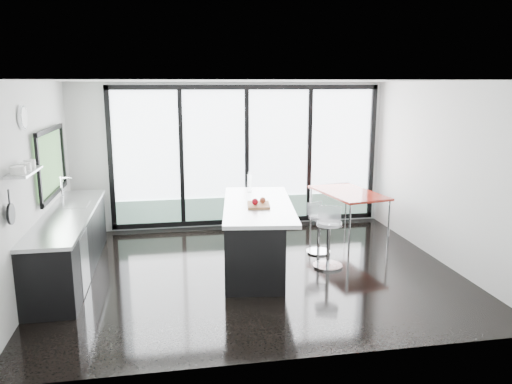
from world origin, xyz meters
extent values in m
cube|color=black|center=(0.00, 0.00, 0.00)|extent=(6.00, 5.00, 0.00)
cube|color=white|center=(0.00, 0.00, 2.80)|extent=(6.00, 5.00, 0.00)
cube|color=beige|center=(0.00, 2.50, 1.40)|extent=(6.00, 0.00, 2.80)
cube|color=white|center=(0.30, 2.47, 1.40)|extent=(5.00, 0.02, 2.50)
cube|color=gray|center=(0.30, 2.43, 0.37)|extent=(5.00, 0.02, 0.44)
cube|color=black|center=(-0.95, 2.43, 1.40)|extent=(0.08, 0.04, 2.50)
cube|color=black|center=(0.30, 2.43, 1.40)|extent=(0.08, 0.04, 2.50)
cube|color=black|center=(1.55, 2.43, 1.40)|extent=(0.08, 0.04, 2.50)
cube|color=beige|center=(0.00, -2.50, 1.40)|extent=(6.00, 0.00, 2.80)
cube|color=beige|center=(-3.00, 0.00, 1.40)|extent=(0.00, 5.00, 2.80)
cube|color=#436E3D|center=(-2.97, 0.90, 1.60)|extent=(0.02, 1.60, 0.90)
cube|color=#AAADAF|center=(-2.87, -0.85, 1.75)|extent=(0.25, 0.80, 0.03)
cylinder|color=white|center=(-2.97, -0.30, 2.35)|extent=(0.04, 0.30, 0.30)
cylinder|color=black|center=(-2.94, -1.25, 1.35)|extent=(0.03, 0.24, 0.24)
cube|color=beige|center=(3.00, 0.00, 1.40)|extent=(0.00, 5.00, 2.80)
cube|color=black|center=(-2.67, 0.40, 0.43)|extent=(0.65, 3.20, 0.87)
cube|color=#AAADAF|center=(-2.67, 0.40, 0.90)|extent=(0.69, 3.24, 0.05)
cube|color=#AAADAF|center=(-2.67, 0.90, 0.90)|extent=(0.45, 0.48, 0.06)
cylinder|color=silver|center=(-2.82, 0.90, 1.14)|extent=(0.02, 0.02, 0.44)
cube|color=#AAADAF|center=(-2.36, -0.35, 0.42)|extent=(0.03, 0.60, 0.80)
cube|color=black|center=(0.03, 0.23, 0.47)|extent=(1.12, 2.45, 0.93)
cube|color=#AAADAF|center=(0.12, 0.22, 0.96)|extent=(1.34, 2.54, 0.05)
cube|color=#AC7045|center=(0.10, 0.06, 1.00)|extent=(0.38, 0.47, 0.03)
sphere|color=maroon|center=(0.03, 0.01, 1.07)|extent=(0.11, 0.11, 0.10)
sphere|color=brown|center=(0.17, 0.11, 1.07)|extent=(0.10, 0.10, 0.09)
cylinder|color=silver|center=(0.12, 1.03, 1.14)|extent=(0.08, 0.08, 0.30)
cylinder|color=silver|center=(1.16, -0.03, 0.36)|extent=(0.58, 0.58, 0.72)
cylinder|color=silver|center=(1.22, 0.63, 0.32)|extent=(0.52, 0.52, 0.65)
cube|color=maroon|center=(2.03, 1.47, 0.41)|extent=(1.15, 1.68, 0.83)
camera|label=1|loc=(-1.20, -6.99, 2.77)|focal=35.00mm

